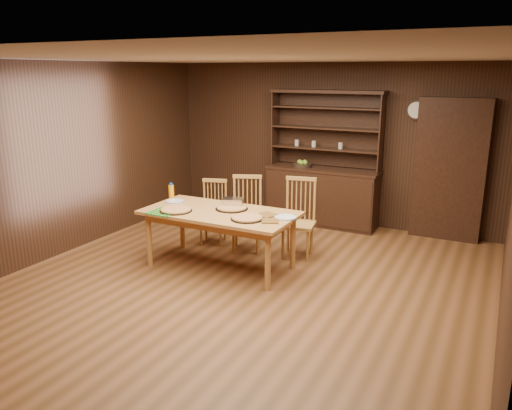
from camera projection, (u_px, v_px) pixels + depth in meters
The scene contains 20 objects.
floor at pixel (243, 284), 5.95m from camera, with size 6.00×6.00×0.00m, color brown.
room_shell at pixel (242, 153), 5.54m from camera, with size 6.00×6.00×6.00m.
china_hutch at pixel (323, 189), 8.17m from camera, with size 1.84×0.52×2.17m.
doorway at pixel (449, 170), 7.34m from camera, with size 1.00×0.18×2.10m, color #331C11.
wall_clock at pixel (416, 110), 7.41m from camera, with size 0.30×0.05×0.30m.
dining_table at pixel (220, 217), 6.31m from camera, with size 1.94×0.97×0.75m.
chair_left at pixel (214, 210), 7.32m from camera, with size 0.47×0.46×0.94m.
chair_center at pixel (247, 211), 7.02m from camera, with size 0.56×0.55×1.05m.
chair_right at pixel (299, 215), 6.79m from camera, with size 0.51×0.50×1.08m.
pizza_left at pixel (176, 210), 6.29m from camera, with size 0.41×0.41×0.04m.
pizza_right at pixel (247, 218), 5.94m from camera, with size 0.40×0.40×0.04m.
pizza_center at pixel (232, 208), 6.38m from camera, with size 0.42×0.42×0.04m.
cooling_rack at pixel (163, 212), 6.24m from camera, with size 0.31×0.31×0.01m, color #0B9A29, non-canonical shape.
plate_left at pixel (175, 201), 6.75m from camera, with size 0.26×0.26×0.02m.
plate_right at pixel (286, 217), 6.01m from camera, with size 0.27×0.27×0.02m.
foil_dish at pixel (233, 202), 6.51m from camera, with size 0.27×0.19×0.11m, color white.
juice_bottle at pixel (171, 191), 6.93m from camera, with size 0.07×0.07×0.21m.
pot_holder_a at pixel (270, 221), 5.86m from camera, with size 0.20×0.20×0.01m, color #A61314.
pot_holder_b at pixel (267, 215), 6.10m from camera, with size 0.22×0.22×0.02m, color #A61314.
fruit_bowl at pixel (302, 164), 8.16m from camera, with size 0.31×0.31×0.12m.
Camera 1 is at (2.64, -4.83, 2.46)m, focal length 35.00 mm.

